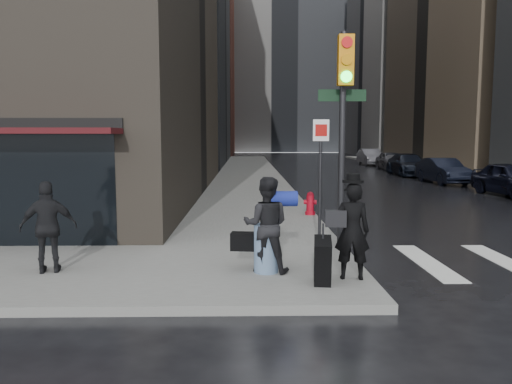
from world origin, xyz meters
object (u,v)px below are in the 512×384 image
at_px(parked_car_2, 443,171).
at_px(parked_car_5, 370,157).
at_px(man_greycoat, 49,227).
at_px(fire_hydrant, 310,204).
at_px(man_overcoat, 346,235).
at_px(parked_car_4, 391,160).
at_px(parked_car_1, 512,179).
at_px(traffic_light, 342,110).
at_px(parked_car_3, 408,165).
at_px(man_jeans, 266,225).

bearing_deg(parked_car_2, parked_car_5, 85.55).
bearing_deg(man_greycoat, parked_car_5, -126.83).
bearing_deg(fire_hydrant, man_overcoat, -92.54).
bearing_deg(parked_car_2, man_greycoat, -131.34).
height_order(parked_car_2, parked_car_4, parked_car_4).
relative_size(parked_car_2, parked_car_4, 1.01).
relative_size(fire_hydrant, parked_car_1, 0.16).
height_order(man_overcoat, fire_hydrant, man_overcoat).
relative_size(traffic_light, fire_hydrant, 6.48).
distance_m(parked_car_2, parked_car_5, 17.27).
xyz_separation_m(fire_hydrant, parked_car_4, (9.19, 23.11, 0.24)).
bearing_deg(parked_car_2, parked_car_3, 86.75).
relative_size(man_jeans, parked_car_2, 0.40).
relative_size(fire_hydrant, parked_car_5, 0.16).
relative_size(man_greycoat, parked_car_3, 0.33).
xyz_separation_m(man_jeans, parked_car_1, (11.01, 12.33, -0.26)).
bearing_deg(parked_car_5, parked_car_1, -88.83).
distance_m(man_jeans, man_greycoat, 3.81).
relative_size(man_jeans, parked_car_4, 0.41).
bearing_deg(man_jeans, parked_car_5, -100.00).
relative_size(parked_car_2, parked_car_3, 0.86).
distance_m(man_greycoat, parked_car_1, 19.24).
xyz_separation_m(man_greycoat, fire_hydrant, (5.42, 6.44, -0.49)).
distance_m(parked_car_3, parked_car_4, 5.78).
xyz_separation_m(man_jeans, traffic_light, (1.68, 2.01, 2.11)).
bearing_deg(parked_car_3, man_jeans, -112.89).
height_order(parked_car_2, parked_car_3, parked_car_3).
xyz_separation_m(fire_hydrant, parked_car_5, (9.04, 28.86, 0.26)).
distance_m(man_jeans, parked_car_3, 25.97).
xyz_separation_m(parked_car_2, parked_car_3, (-0.00, 5.76, 0.02)).
height_order(man_overcoat, parked_car_4, man_overcoat).
bearing_deg(parked_car_4, man_overcoat, -106.78).
height_order(man_overcoat, man_greycoat, man_overcoat).
bearing_deg(traffic_light, parked_car_2, 62.59).
bearing_deg(man_greycoat, fire_hydrant, -144.65).
bearing_deg(man_overcoat, fire_hydrant, -85.36).
height_order(man_overcoat, parked_car_5, man_overcoat).
xyz_separation_m(traffic_light, parked_car_2, (8.63, 16.08, -2.41)).
distance_m(parked_car_1, parked_car_4, 17.27).
bearing_deg(man_greycoat, traffic_light, -174.85).
bearing_deg(man_jeans, parked_car_2, -112.90).
bearing_deg(man_jeans, man_greycoat, 6.13).
relative_size(parked_car_1, parked_car_5, 0.97).
relative_size(man_overcoat, parked_car_4, 0.44).
distance_m(man_greycoat, parked_car_4, 32.97).
relative_size(traffic_light, parked_car_1, 1.06).
xyz_separation_m(traffic_light, parked_car_1, (9.33, 10.32, -2.37)).
bearing_deg(parked_car_1, parked_car_4, 85.86).
distance_m(man_greycoat, parked_car_3, 27.67).
bearing_deg(traffic_light, man_overcoat, -97.50).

